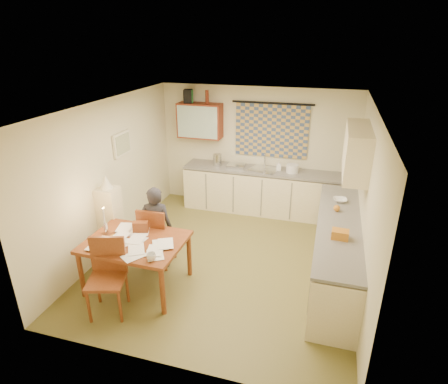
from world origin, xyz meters
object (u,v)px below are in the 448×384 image
(dining_table, at_px, (137,263))
(counter_right, at_px, (336,250))
(stove, at_px, (335,292))
(person, at_px, (156,228))
(shelf_stand, at_px, (111,222))
(chair_far, at_px, (158,246))
(counter_back, at_px, (264,191))

(dining_table, bearing_deg, counter_right, 21.56)
(stove, relative_size, dining_table, 0.65)
(person, bearing_deg, stove, 155.42)
(shelf_stand, bearing_deg, chair_far, -1.98)
(counter_right, bearing_deg, counter_back, 126.71)
(counter_right, xyz_separation_m, person, (-2.69, -0.47, 0.22))
(dining_table, relative_size, person, 1.02)
(counter_right, bearing_deg, shelf_stand, -173.64)
(person, bearing_deg, chair_far, -77.91)
(counter_back, xyz_separation_m, stove, (1.44, -2.94, -0.01))
(chair_far, height_order, shelf_stand, shelf_stand)
(stove, height_order, person, person)
(stove, xyz_separation_m, person, (-2.69, 0.53, 0.23))
(stove, distance_m, person, 2.75)
(dining_table, height_order, chair_far, chair_far)
(counter_back, xyz_separation_m, chair_far, (-1.27, -2.36, -0.14))
(stove, bearing_deg, counter_right, 90.00)
(chair_far, relative_size, person, 0.75)
(counter_back, height_order, person, person)
(counter_back, height_order, dining_table, counter_back)
(dining_table, height_order, shelf_stand, shelf_stand)
(stove, height_order, shelf_stand, shelf_stand)
(chair_far, bearing_deg, counter_back, -119.82)
(dining_table, xyz_separation_m, person, (0.06, 0.55, 0.30))
(chair_far, bearing_deg, stove, 166.30)
(stove, bearing_deg, chair_far, 167.86)
(dining_table, xyz_separation_m, chair_far, (0.03, 0.60, -0.07))
(counter_right, height_order, shelf_stand, shelf_stand)
(counter_right, bearing_deg, chair_far, -171.13)
(counter_back, xyz_separation_m, shelf_stand, (-2.10, -2.33, 0.15))
(counter_back, height_order, chair_far, chair_far)
(counter_right, distance_m, dining_table, 2.93)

